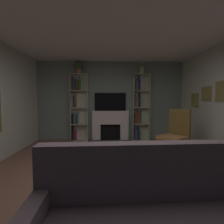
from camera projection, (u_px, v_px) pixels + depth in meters
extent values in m
plane|color=#8D5E4D|center=(114.00, 182.00, 2.81)|extent=(7.48, 7.48, 0.00)
cube|color=gray|center=(110.00, 101.00, 5.86)|extent=(5.14, 0.06, 2.71)
cube|color=olive|center=(221.00, 91.00, 3.85)|extent=(0.03, 0.34, 0.47)
cube|color=#4B5B48|center=(220.00, 91.00, 3.85)|extent=(0.01, 0.28, 0.41)
cube|color=olive|center=(206.00, 94.00, 4.40)|extent=(0.03, 0.40, 0.38)
cube|color=#486A5B|center=(206.00, 94.00, 4.40)|extent=(0.01, 0.34, 0.32)
cube|color=olive|center=(195.00, 100.00, 4.97)|extent=(0.03, 0.38, 0.40)
cube|color=slate|center=(195.00, 100.00, 4.97)|extent=(0.01, 0.32, 0.34)
cube|color=white|center=(114.00, 13.00, 2.63)|extent=(5.14, 6.36, 0.06)
cube|color=white|center=(97.00, 132.00, 5.78)|extent=(0.28, 0.22, 0.56)
cube|color=white|center=(124.00, 132.00, 5.81)|extent=(0.28, 0.22, 0.56)
cube|color=white|center=(110.00, 118.00, 5.76)|extent=(1.24, 0.22, 0.46)
cube|color=black|center=(110.00, 132.00, 5.87)|extent=(0.68, 0.08, 0.56)
cube|color=#515354|center=(111.00, 141.00, 5.56)|extent=(1.34, 0.30, 0.03)
cube|color=black|center=(110.00, 102.00, 5.81)|extent=(1.07, 0.06, 0.61)
cube|color=beige|center=(71.00, 108.00, 5.67)|extent=(0.02, 0.27, 2.27)
cube|color=beige|center=(88.00, 108.00, 5.69)|extent=(0.02, 0.27, 2.27)
cube|color=beige|center=(80.00, 107.00, 5.81)|extent=(0.59, 0.02, 2.27)
cube|color=beige|center=(80.00, 140.00, 5.76)|extent=(0.55, 0.27, 0.02)
cube|color=black|center=(73.00, 133.00, 5.74)|extent=(0.04, 0.22, 0.49)
cube|color=#4D3876|center=(74.00, 135.00, 5.78)|extent=(0.04, 0.16, 0.32)
cube|color=red|center=(76.00, 135.00, 5.78)|extent=(0.04, 0.16, 0.34)
cube|color=beige|center=(80.00, 124.00, 5.72)|extent=(0.55, 0.27, 0.02)
cube|color=black|center=(72.00, 119.00, 5.72)|extent=(0.03, 0.19, 0.34)
cube|color=#1B5292|center=(74.00, 118.00, 5.74)|extent=(0.02, 0.15, 0.39)
cube|color=#A8762C|center=(75.00, 119.00, 5.72)|extent=(0.04, 0.19, 0.30)
cube|color=navy|center=(77.00, 118.00, 5.72)|extent=(0.04, 0.19, 0.37)
cube|color=#246F4A|center=(78.00, 118.00, 5.72)|extent=(0.03, 0.19, 0.39)
cube|color=beige|center=(79.00, 118.00, 5.75)|extent=(0.03, 0.15, 0.39)
cube|color=beige|center=(79.00, 108.00, 5.68)|extent=(0.55, 0.27, 0.02)
cube|color=beige|center=(72.00, 103.00, 5.70)|extent=(0.04, 0.16, 0.30)
cube|color=#543E78|center=(74.00, 101.00, 5.67)|extent=(0.03, 0.21, 0.40)
cube|color=#1F7C3D|center=(75.00, 101.00, 5.70)|extent=(0.02, 0.16, 0.42)
cube|color=#A4723B|center=(76.00, 100.00, 5.70)|extent=(0.03, 0.15, 0.48)
cube|color=beige|center=(79.00, 91.00, 5.65)|extent=(0.55, 0.27, 0.02)
cube|color=olive|center=(72.00, 86.00, 5.65)|extent=(0.02, 0.19, 0.33)
cube|color=#513775|center=(73.00, 84.00, 5.63)|extent=(0.02, 0.21, 0.46)
cube|color=olive|center=(74.00, 86.00, 5.67)|extent=(0.03, 0.16, 0.31)
cube|color=navy|center=(76.00, 84.00, 5.66)|extent=(0.03, 0.17, 0.41)
cube|color=#3D7039|center=(77.00, 86.00, 5.64)|extent=(0.04, 0.22, 0.32)
cube|color=#A8361F|center=(79.00, 85.00, 5.66)|extent=(0.04, 0.18, 0.35)
cube|color=#207438|center=(80.00, 84.00, 5.67)|extent=(0.03, 0.15, 0.46)
cube|color=beige|center=(79.00, 74.00, 5.61)|extent=(0.55, 0.27, 0.02)
cube|color=beige|center=(133.00, 108.00, 5.74)|extent=(0.02, 0.26, 2.27)
cube|color=beige|center=(149.00, 107.00, 5.76)|extent=(0.02, 0.26, 2.27)
cube|color=beige|center=(140.00, 107.00, 5.87)|extent=(0.59, 0.02, 2.27)
cube|color=beige|center=(141.00, 140.00, 5.83)|extent=(0.55, 0.26, 0.02)
cube|color=black|center=(133.00, 134.00, 5.83)|extent=(0.03, 0.18, 0.35)
cube|color=#523870|center=(135.00, 132.00, 5.81)|extent=(0.04, 0.20, 0.50)
cube|color=#5E3F80|center=(136.00, 135.00, 5.81)|extent=(0.03, 0.22, 0.33)
cube|color=#2D6754|center=(137.00, 133.00, 5.84)|extent=(0.04, 0.16, 0.43)
cube|color=#1F5286|center=(139.00, 133.00, 5.83)|extent=(0.03, 0.19, 0.44)
cube|color=brown|center=(140.00, 135.00, 5.83)|extent=(0.02, 0.20, 0.30)
cube|color=beige|center=(141.00, 124.00, 5.79)|extent=(0.55, 0.26, 0.02)
cube|color=black|center=(134.00, 118.00, 5.77)|extent=(0.04, 0.22, 0.36)
cube|color=olive|center=(135.00, 116.00, 5.80)|extent=(0.03, 0.16, 0.50)
cube|color=#BA331A|center=(136.00, 118.00, 5.78)|extent=(0.03, 0.20, 0.40)
cube|color=#2C664D|center=(138.00, 117.00, 5.81)|extent=(0.04, 0.15, 0.45)
cube|color=#B22E25|center=(139.00, 118.00, 5.80)|extent=(0.04, 0.17, 0.35)
cube|color=#3B654C|center=(140.00, 117.00, 5.80)|extent=(0.04, 0.18, 0.44)
cube|color=beige|center=(141.00, 107.00, 5.75)|extent=(0.55, 0.26, 0.02)
cube|color=brown|center=(134.00, 100.00, 5.74)|extent=(0.03, 0.20, 0.47)
cube|color=#293B94|center=(135.00, 101.00, 5.76)|extent=(0.03, 0.18, 0.41)
cube|color=olive|center=(136.00, 101.00, 5.75)|extent=(0.02, 0.18, 0.46)
cube|color=#A48331|center=(137.00, 103.00, 5.75)|extent=(0.04, 0.19, 0.31)
cube|color=navy|center=(138.00, 102.00, 5.74)|extent=(0.02, 0.22, 0.38)
cube|color=black|center=(139.00, 100.00, 5.74)|extent=(0.03, 0.21, 0.50)
cube|color=beige|center=(141.00, 91.00, 5.71)|extent=(0.55, 0.26, 0.02)
cube|color=beige|center=(134.00, 85.00, 5.72)|extent=(0.04, 0.17, 0.37)
cube|color=#376838|center=(136.00, 86.00, 5.70)|extent=(0.02, 0.21, 0.30)
cube|color=#673B7D|center=(136.00, 85.00, 5.72)|extent=(0.03, 0.17, 0.40)
cube|color=olive|center=(137.00, 85.00, 5.72)|extent=(0.03, 0.17, 0.38)
cube|color=#2D3A9B|center=(139.00, 83.00, 5.70)|extent=(0.03, 0.22, 0.49)
cube|color=navy|center=(140.00, 86.00, 5.72)|extent=(0.02, 0.18, 0.35)
cube|color=beige|center=(141.00, 85.00, 5.73)|extent=(0.04, 0.17, 0.42)
cube|color=beige|center=(141.00, 74.00, 5.68)|extent=(0.55, 0.26, 0.02)
cylinder|color=#AF6C4C|center=(79.00, 71.00, 5.59)|extent=(0.18, 0.18, 0.15)
sphere|color=#45663A|center=(79.00, 66.00, 5.57)|extent=(0.29, 0.29, 0.29)
cylinder|color=beige|center=(142.00, 70.00, 5.65)|extent=(0.13, 0.13, 0.24)
cylinder|color=#4C7F3F|center=(141.00, 65.00, 5.64)|extent=(0.01, 0.01, 0.12)
sphere|color=#DBCD44|center=(141.00, 63.00, 5.64)|extent=(0.04, 0.04, 0.04)
cylinder|color=#4C7F3F|center=(142.00, 65.00, 5.63)|extent=(0.01, 0.01, 0.14)
sphere|color=#DBCD44|center=(142.00, 63.00, 5.62)|extent=(0.05, 0.05, 0.05)
cylinder|color=#4C7F3F|center=(141.00, 65.00, 5.64)|extent=(0.01, 0.01, 0.16)
sphere|color=#DBCD44|center=(141.00, 62.00, 5.63)|extent=(0.05, 0.05, 0.05)
cylinder|color=#4C7F3F|center=(142.00, 65.00, 5.65)|extent=(0.01, 0.01, 0.13)
sphere|color=#DBCD44|center=(142.00, 63.00, 5.65)|extent=(0.05, 0.05, 0.05)
cube|color=slate|center=(147.00, 171.00, 1.59)|extent=(2.05, 0.24, 0.54)
cylinder|color=brown|center=(189.00, 148.00, 4.14)|extent=(0.04, 0.04, 0.40)
cylinder|color=brown|center=(170.00, 143.00, 4.59)|extent=(0.04, 0.04, 0.40)
cylinder|color=brown|center=(175.00, 151.00, 3.84)|extent=(0.04, 0.04, 0.40)
cylinder|color=brown|center=(157.00, 146.00, 4.29)|extent=(0.04, 0.04, 0.40)
cube|color=#B57A4A|center=(173.00, 137.00, 4.20)|extent=(0.81, 0.81, 0.08)
cube|color=brown|center=(173.00, 140.00, 4.20)|extent=(0.81, 0.81, 0.04)
cube|color=brown|center=(179.00, 123.00, 4.32)|extent=(0.37, 0.53, 0.75)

